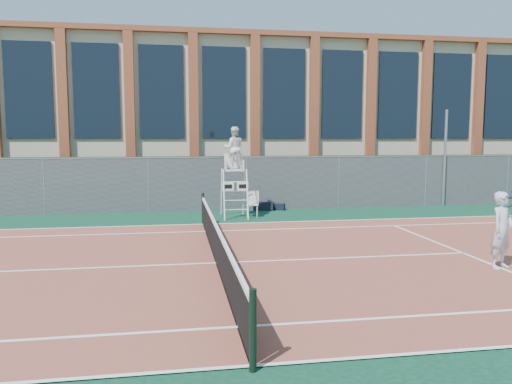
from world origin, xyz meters
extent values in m
plane|color=#233814|center=(0.00, 0.00, 0.00)|extent=(120.00, 120.00, 0.00)
cube|color=#0B331B|center=(0.00, 1.00, 0.01)|extent=(36.00, 20.00, 0.01)
cube|color=brown|center=(0.00, 0.00, 0.02)|extent=(23.77, 10.97, 0.02)
cylinder|color=black|center=(0.00, -5.60, 0.55)|extent=(0.10, 0.10, 1.10)
cylinder|color=black|center=(0.00, 5.60, 0.55)|extent=(0.10, 0.10, 1.10)
cube|color=black|center=(0.00, 0.00, 0.46)|extent=(0.03, 11.00, 0.86)
cube|color=white|center=(0.00, 0.00, 0.92)|extent=(0.06, 11.20, 0.07)
cube|color=black|center=(0.00, 10.00, 1.10)|extent=(40.00, 1.40, 2.20)
cube|color=#BCB49C|center=(0.00, 18.00, 4.00)|extent=(44.00, 10.00, 8.00)
cube|color=brown|center=(0.00, 18.00, 8.10)|extent=(45.00, 10.60, 0.25)
cylinder|color=#9EA0A5|center=(10.81, 8.70, 2.12)|extent=(0.12, 0.12, 4.24)
cylinder|color=white|center=(0.83, 6.52, 0.90)|extent=(0.05, 0.52, 1.89)
cylinder|color=white|center=(1.70, 6.52, 0.90)|extent=(0.05, 0.52, 1.89)
cylinder|color=white|center=(0.83, 7.48, 0.90)|extent=(0.05, 0.52, 1.89)
cylinder|color=white|center=(1.70, 7.48, 0.90)|extent=(0.05, 0.52, 1.89)
cube|color=white|center=(1.26, 7.00, 1.80)|extent=(0.68, 0.58, 0.06)
cube|color=white|center=(1.26, 7.27, 2.14)|extent=(0.68, 0.05, 0.58)
cube|color=white|center=(0.99, 6.61, 1.22)|extent=(0.43, 0.03, 0.33)
cube|color=white|center=(1.53, 6.61, 1.22)|extent=(0.43, 0.03, 0.33)
imported|color=white|center=(1.26, 7.05, 2.63)|extent=(0.80, 0.64, 1.60)
cube|color=silver|center=(1.95, 6.95, 0.48)|extent=(0.54, 0.54, 0.04)
cube|color=silver|center=(2.00, 7.14, 0.74)|extent=(0.45, 0.14, 0.48)
cylinder|color=silver|center=(1.73, 6.81, 0.24)|extent=(0.03, 0.03, 0.45)
cylinder|color=silver|center=(2.09, 6.73, 0.24)|extent=(0.03, 0.03, 0.45)
cylinder|color=silver|center=(1.82, 7.16, 0.24)|extent=(0.03, 0.03, 0.45)
cylinder|color=silver|center=(2.17, 7.08, 0.24)|extent=(0.03, 0.03, 0.45)
cube|color=black|center=(2.66, 8.56, 0.18)|extent=(0.87, 0.52, 0.35)
cube|color=black|center=(3.23, 8.60, 0.15)|extent=(0.74, 0.56, 0.27)
imported|color=silver|center=(6.39, -1.51, 0.91)|extent=(0.76, 0.66, 1.76)
camera|label=1|loc=(-0.95, -11.65, 2.99)|focal=35.00mm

